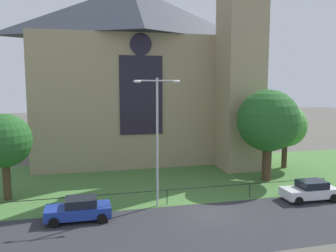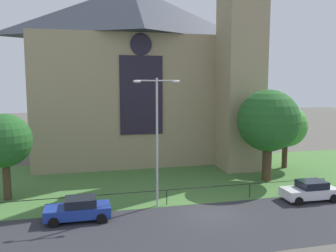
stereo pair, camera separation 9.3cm
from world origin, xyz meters
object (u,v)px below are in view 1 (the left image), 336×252
Objects in this scene: tree_right_near at (268,121)px; tree_right_far at (285,126)px; tree_left_near at (5,141)px; streetlamp_near at (157,127)px; parked_car_white at (310,190)px; church_building at (140,71)px; parked_car_blue at (79,209)px.

tree_right_near is 6.04m from tree_right_far.
tree_left_near is 11.78m from streetlamp_near.
parked_car_white is (11.67, -1.54, -5.09)m from streetlamp_near.
tree_left_near is at bearing -135.08° from church_building.
streetlamp_near is at bearing -152.07° from tree_right_far.
streetlamp_near reaches higher than parked_car_blue.
parked_car_white is at bearing -60.74° from church_building.
tree_left_near is (-22.18, -0.09, -0.95)m from tree_right_near.
tree_right_near is at bearing 0.22° from tree_left_near.
parked_car_white is (17.25, -0.12, 0.00)m from parked_car_blue.
parked_car_blue is 0.99× the size of parked_car_white.
tree_left_near is (-26.54, -4.12, 0.12)m from tree_right_far.
tree_right_near is 1.26× the size of tree_left_near.
tree_left_near is at bearing -45.55° from parked_car_blue.
parked_car_blue is at bearing -111.52° from church_building.
parked_car_white is (0.45, -5.77, -4.78)m from tree_right_near.
church_building is 6.17× the size of parked_car_blue.
church_building is at bearing 149.40° from tree_right_far.
tree_right_near is 18.36m from parked_car_blue.
tree_right_far is at bearing 42.75° from tree_right_near.
streetlamp_near is 7.68m from parked_car_blue.
church_building is 18.51m from tree_left_near.
church_building reaches higher than parked_car_blue.
streetlamp_near reaches higher than tree_right_far.
tree_right_near is 1.25× the size of tree_right_far.
church_building reaches higher than tree_right_near.
church_building is 22.85m from parked_car_white.
tree_right_near reaches higher than tree_right_far.
church_building is 17.35m from tree_right_far.
tree_right_far reaches higher than tree_left_near.
church_building is 6.14× the size of parked_car_white.
tree_left_near is 8.63m from parked_car_blue.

